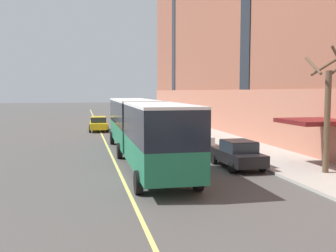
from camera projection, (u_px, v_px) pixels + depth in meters
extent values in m
plane|color=#4C4947|center=(145.00, 178.00, 19.37)|extent=(260.00, 260.00, 0.00)
cube|color=#ADA89E|center=(280.00, 159.00, 24.18)|extent=(4.59, 160.00, 0.15)
cube|color=maroon|center=(315.00, 122.00, 21.66)|extent=(3.20, 3.40, 0.24)
cube|color=#1E232B|center=(174.00, 31.00, 60.67)|extent=(0.10, 2.00, 18.69)
cube|color=#1E704C|center=(134.00, 133.00, 28.19)|extent=(2.64, 10.53, 1.32)
cube|color=black|center=(133.00, 112.00, 28.06)|extent=(2.66, 10.53, 1.62)
cube|color=white|center=(133.00, 100.00, 27.98)|extent=(2.67, 10.53, 0.12)
cube|color=#19232D|center=(126.00, 111.00, 33.23)|extent=(2.37, 0.09, 1.21)
cube|color=orange|center=(126.00, 102.00, 33.16)|extent=(1.81, 0.07, 0.28)
cube|color=black|center=(126.00, 133.00, 33.41)|extent=(2.53, 0.14, 0.24)
cube|color=white|center=(115.00, 130.00, 33.20)|extent=(0.28, 0.06, 0.18)
cube|color=white|center=(136.00, 130.00, 33.58)|extent=(0.28, 0.06, 0.18)
cylinder|color=#595651|center=(146.00, 129.00, 22.51)|extent=(2.46, 1.01, 2.45)
cube|color=#1E704C|center=(160.00, 155.00, 18.48)|extent=(2.63, 7.44, 1.32)
cube|color=black|center=(160.00, 124.00, 18.35)|extent=(2.64, 7.44, 1.62)
cube|color=white|center=(159.00, 105.00, 18.27)|extent=(2.65, 7.44, 0.12)
cylinder|color=black|center=(112.00, 138.00, 31.58)|extent=(0.31, 1.00, 1.00)
cylinder|color=black|center=(144.00, 137.00, 32.11)|extent=(0.31, 1.00, 1.00)
cylinder|color=black|center=(120.00, 151.00, 24.92)|extent=(0.31, 1.00, 1.00)
cylinder|color=black|center=(159.00, 149.00, 25.46)|extent=(0.31, 1.00, 1.00)
cylinder|color=black|center=(138.00, 182.00, 16.29)|extent=(0.31, 1.00, 1.00)
cylinder|color=black|center=(198.00, 179.00, 16.83)|extent=(0.31, 1.00, 1.00)
cube|color=#B21E19|center=(169.00, 128.00, 38.82)|extent=(1.83, 4.73, 0.64)
cube|color=#232D38|center=(169.00, 122.00, 38.54)|extent=(1.56, 2.15, 0.56)
cube|color=#B21E19|center=(169.00, 119.00, 38.51)|extent=(1.52, 2.05, 0.04)
cylinder|color=black|center=(157.00, 130.00, 40.05)|extent=(0.24, 0.65, 0.64)
cylinder|color=black|center=(173.00, 130.00, 40.45)|extent=(0.24, 0.65, 0.64)
cylinder|color=black|center=(164.00, 133.00, 37.24)|extent=(0.24, 0.65, 0.64)
cylinder|color=black|center=(181.00, 132.00, 37.64)|extent=(0.24, 0.65, 0.64)
cube|color=black|center=(237.00, 156.00, 21.92)|extent=(1.85, 4.38, 0.64)
cube|color=#232D38|center=(239.00, 146.00, 21.66)|extent=(1.58, 1.99, 0.56)
cube|color=black|center=(239.00, 141.00, 21.63)|extent=(1.54, 1.90, 0.04)
cylinder|color=black|center=(214.00, 159.00, 23.05)|extent=(0.24, 0.65, 0.64)
cylinder|color=black|center=(241.00, 157.00, 23.46)|extent=(0.24, 0.65, 0.64)
cylinder|color=black|center=(232.00, 167.00, 20.45)|extent=(0.24, 0.65, 0.64)
cylinder|color=black|center=(262.00, 166.00, 20.85)|extent=(0.24, 0.65, 0.64)
cube|color=silver|center=(195.00, 139.00, 29.91)|extent=(1.80, 4.24, 0.64)
cube|color=#232D38|center=(196.00, 131.00, 29.65)|extent=(1.54, 1.93, 0.56)
cube|color=silver|center=(196.00, 127.00, 29.63)|extent=(1.51, 1.84, 0.04)
cylinder|color=black|center=(180.00, 141.00, 31.00)|extent=(0.23, 0.64, 0.64)
cylinder|color=black|center=(200.00, 141.00, 31.40)|extent=(0.23, 0.64, 0.64)
cylinder|color=black|center=(189.00, 146.00, 28.48)|extent=(0.23, 0.64, 0.64)
cylinder|color=black|center=(211.00, 145.00, 28.87)|extent=(0.23, 0.64, 0.64)
cube|color=#4C4C51|center=(157.00, 123.00, 44.81)|extent=(1.95, 4.35, 0.64)
cube|color=#232D38|center=(157.00, 118.00, 44.55)|extent=(1.67, 1.98, 0.56)
cube|color=#4C4C51|center=(157.00, 115.00, 44.52)|extent=(1.63, 1.89, 0.04)
cylinder|color=black|center=(147.00, 125.00, 45.98)|extent=(0.24, 0.65, 0.64)
cylinder|color=black|center=(162.00, 125.00, 46.32)|extent=(0.24, 0.65, 0.64)
cylinder|color=black|center=(151.00, 127.00, 43.37)|extent=(0.24, 0.65, 0.64)
cylinder|color=black|center=(167.00, 127.00, 43.71)|extent=(0.24, 0.65, 0.64)
cube|color=yellow|center=(98.00, 125.00, 42.06)|extent=(1.94, 4.78, 0.64)
cube|color=#232D38|center=(98.00, 120.00, 41.77)|extent=(1.65, 2.17, 0.56)
cube|color=yellow|center=(98.00, 117.00, 41.75)|extent=(1.61, 2.08, 0.04)
cylinder|color=black|center=(90.00, 127.00, 43.36)|extent=(0.24, 0.65, 0.64)
cylinder|color=black|center=(106.00, 127.00, 43.68)|extent=(0.24, 0.65, 0.64)
cylinder|color=black|center=(90.00, 130.00, 40.49)|extent=(0.24, 0.65, 0.64)
cylinder|color=black|center=(107.00, 129.00, 40.81)|extent=(0.24, 0.65, 0.64)
cylinder|color=brown|center=(327.00, 122.00, 19.73)|extent=(0.31, 0.31, 5.15)
cylinder|color=brown|center=(324.00, 67.00, 20.13)|extent=(1.37, 0.47, 0.95)
cylinder|color=brown|center=(313.00, 65.00, 19.40)|extent=(0.33, 1.71, 1.01)
cylinder|color=red|center=(206.00, 138.00, 32.52)|extent=(0.24, 0.24, 0.55)
sphere|color=silver|center=(207.00, 134.00, 32.49)|extent=(0.20, 0.20, 0.20)
cylinder|color=silver|center=(205.00, 137.00, 32.48)|extent=(0.10, 0.09, 0.09)
cylinder|color=silver|center=(208.00, 137.00, 32.55)|extent=(0.10, 0.09, 0.09)
cube|color=#E0D66B|center=(117.00, 167.00, 22.05)|extent=(0.16, 140.00, 0.01)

